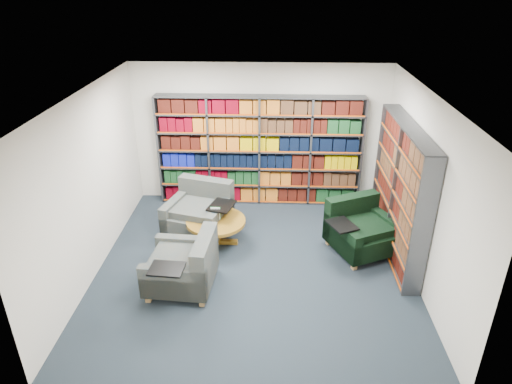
{
  "coord_description": "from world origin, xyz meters",
  "views": [
    {
      "loc": [
        0.27,
        -6.13,
        4.34
      ],
      "look_at": [
        0.0,
        0.6,
        1.05
      ],
      "focal_mm": 32.0,
      "sensor_mm": 36.0,
      "label": 1
    }
  ],
  "objects_px": {
    "chair_teal_left": "(201,213)",
    "chair_teal_front": "(187,267)",
    "chair_green_right": "(359,230)",
    "coffee_table": "(216,225)"
  },
  "relations": [
    {
      "from": "chair_teal_left",
      "to": "chair_teal_front",
      "type": "height_order",
      "value": "chair_teal_left"
    },
    {
      "from": "chair_green_right",
      "to": "chair_teal_left",
      "type": "bearing_deg",
      "value": 170.15
    },
    {
      "from": "chair_teal_left",
      "to": "chair_teal_front",
      "type": "relative_size",
      "value": 1.14
    },
    {
      "from": "chair_green_right",
      "to": "coffee_table",
      "type": "bearing_deg",
      "value": 179.0
    },
    {
      "from": "chair_green_right",
      "to": "chair_teal_front",
      "type": "distance_m",
      "value": 2.98
    },
    {
      "from": "chair_teal_left",
      "to": "coffee_table",
      "type": "relative_size",
      "value": 1.31
    },
    {
      "from": "chair_teal_front",
      "to": "chair_teal_left",
      "type": "bearing_deg",
      "value": 91.4
    },
    {
      "from": "chair_teal_front",
      "to": "coffee_table",
      "type": "distance_m",
      "value": 1.26
    },
    {
      "from": "chair_teal_front",
      "to": "chair_green_right",
      "type": "bearing_deg",
      "value": 23.25
    },
    {
      "from": "chair_green_right",
      "to": "chair_teal_front",
      "type": "bearing_deg",
      "value": -156.75
    }
  ]
}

